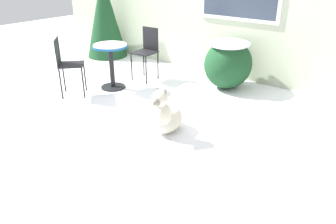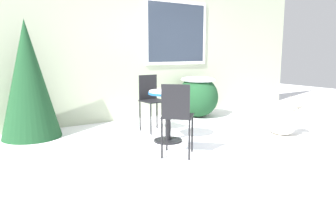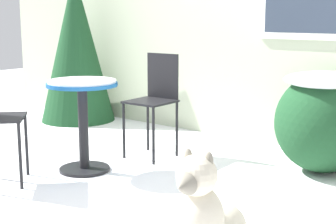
# 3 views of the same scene
# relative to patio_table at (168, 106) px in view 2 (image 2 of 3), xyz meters

# --- Properties ---
(ground_plane) EXTENTS (16.00, 16.00, 0.00)m
(ground_plane) POSITION_rel_patio_table_xyz_m (0.73, -0.41, -0.53)
(ground_plane) COLOR white
(house_wall) EXTENTS (8.00, 0.10, 2.95)m
(house_wall) POSITION_rel_patio_table_xyz_m (0.77, 1.78, 0.96)
(house_wall) COLOR #B2BC9E
(house_wall) RESTS_ON ground_plane
(shrub_left) EXTENTS (0.77, 0.86, 0.81)m
(shrub_left) POSITION_rel_patio_table_xyz_m (1.52, 1.22, -0.09)
(shrub_left) COLOR #194223
(shrub_left) RESTS_ON ground_plane
(evergreen_bush) EXTENTS (0.88, 0.88, 1.77)m
(evergreen_bush) POSITION_rel_patio_table_xyz_m (-1.61, 1.35, 0.35)
(evergreen_bush) COLOR #194223
(evergreen_bush) RESTS_ON ground_plane
(patio_table) EXTENTS (0.57, 0.57, 0.75)m
(patio_table) POSITION_rel_patio_table_xyz_m (0.00, 0.00, 0.00)
(patio_table) COLOR black
(patio_table) RESTS_ON ground_plane
(patio_chair_near_table) EXTENTS (0.38, 0.38, 0.92)m
(patio_chair_near_table) POSITION_rel_patio_table_xyz_m (0.15, 0.72, -0.00)
(patio_chair_near_table) COLOR black
(patio_chair_near_table) RESTS_ON ground_plane
(patio_chair_far_side) EXTENTS (0.53, 0.53, 0.92)m
(patio_chair_far_side) POSITION_rel_patio_table_xyz_m (-0.30, -0.65, -0.00)
(patio_chair_far_side) COLOR black
(patio_chair_far_side) RESTS_ON ground_plane
(dog) EXTENTS (0.39, 0.71, 0.64)m
(dog) POSITION_rel_patio_table_xyz_m (1.71, -0.70, -0.30)
(dog) COLOR beige
(dog) RESTS_ON ground_plane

